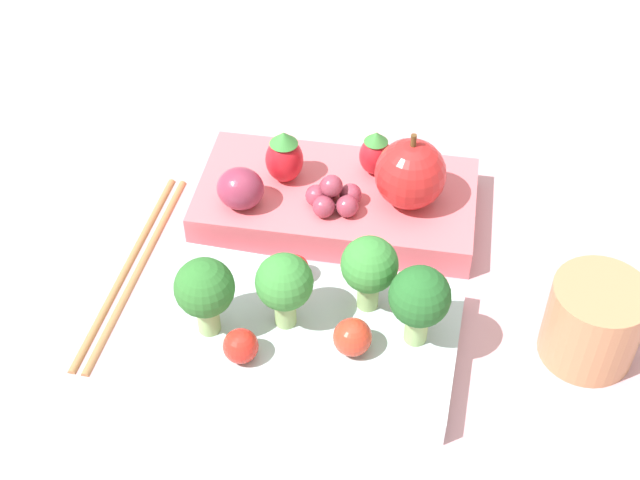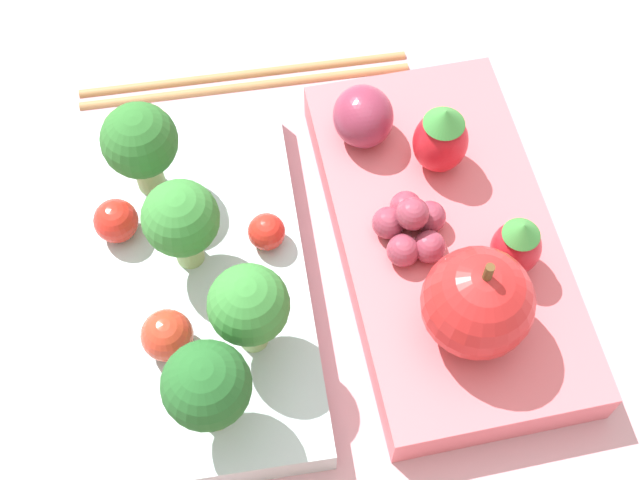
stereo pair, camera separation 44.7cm
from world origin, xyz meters
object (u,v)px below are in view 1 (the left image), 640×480
(broccoli_floret_0, at_px, (205,290))
(plum, at_px, (240,189))
(cherry_tomato_0, at_px, (295,268))
(cherry_tomato_2, at_px, (241,346))
(broccoli_floret_1, at_px, (420,299))
(apple, at_px, (410,174))
(broccoli_floret_2, at_px, (369,267))
(chopsticks_pair, at_px, (133,266))
(grape_cluster, at_px, (331,196))
(strawberry_0, at_px, (375,153))
(cherry_tomato_1, at_px, (352,337))
(bento_box_savoury, at_px, (301,335))
(drinking_cup, at_px, (593,322))
(strawberry_1, at_px, (284,157))
(broccoli_floret_3, at_px, (284,284))
(bento_box_fruit, at_px, (336,201))

(broccoli_floret_0, height_order, plum, broccoli_floret_0)
(cherry_tomato_0, bearing_deg, cherry_tomato_2, 76.74)
(broccoli_floret_1, bearing_deg, apple, -79.72)
(broccoli_floret_2, relative_size, plum, 1.64)
(broccoli_floret_1, bearing_deg, cherry_tomato_2, 20.08)
(cherry_tomato_2, height_order, chopsticks_pair, cherry_tomato_2)
(plum, distance_m, grape_cluster, 0.07)
(broccoli_floret_2, xyz_separation_m, chopsticks_pair, (0.19, -0.02, -0.06))
(strawberry_0, bearing_deg, cherry_tomato_2, 74.64)
(cherry_tomato_0, height_order, grape_cluster, grape_cluster)
(cherry_tomato_1, xyz_separation_m, grape_cluster, (0.04, -0.13, 0.00))
(cherry_tomato_2, height_order, strawberry_0, strawberry_0)
(bento_box_savoury, xyz_separation_m, plum, (0.07, -0.11, 0.03))
(cherry_tomato_0, bearing_deg, drinking_cup, 178.09)
(strawberry_1, bearing_deg, cherry_tomato_2, 94.35)
(cherry_tomato_0, height_order, apple, apple)
(broccoli_floret_0, bearing_deg, broccoli_floret_3, -161.07)
(broccoli_floret_0, height_order, chopsticks_pair, broccoli_floret_0)
(bento_box_savoury, xyz_separation_m, apple, (-0.06, -0.14, 0.04))
(apple, distance_m, drinking_cup, 0.18)
(strawberry_1, bearing_deg, bento_box_savoury, 107.82)
(cherry_tomato_1, bearing_deg, cherry_tomato_2, 17.14)
(broccoli_floret_0, distance_m, broccoli_floret_1, 0.14)
(broccoli_floret_3, relative_size, chopsticks_pair, 0.29)
(strawberry_0, relative_size, strawberry_1, 0.86)
(strawberry_1, bearing_deg, broccoli_floret_2, 127.43)
(cherry_tomato_0, bearing_deg, plum, -47.29)
(cherry_tomato_2, xyz_separation_m, grape_cluster, (-0.03, -0.16, 0.00))
(broccoli_floret_3, xyz_separation_m, drinking_cup, (-0.21, -0.04, -0.03))
(bento_box_savoury, xyz_separation_m, cherry_tomato_0, (0.01, -0.04, 0.02))
(broccoli_floret_1, height_order, broccoli_floret_2, broccoli_floret_1)
(bento_box_savoury, relative_size, cherry_tomato_2, 9.09)
(cherry_tomato_2, bearing_deg, cherry_tomato_1, -162.86)
(cherry_tomato_0, distance_m, strawberry_0, 0.13)
(bento_box_fruit, distance_m, cherry_tomato_1, 0.16)
(broccoli_floret_1, relative_size, strawberry_1, 1.36)
(broccoli_floret_1, relative_size, broccoli_floret_2, 1.04)
(bento_box_fruit, relative_size, apple, 3.48)
(broccoli_floret_1, height_order, strawberry_0, broccoli_floret_1)
(plum, bearing_deg, broccoli_floret_1, 146.35)
(cherry_tomato_1, height_order, chopsticks_pair, cherry_tomato_1)
(bento_box_fruit, distance_m, strawberry_0, 0.05)
(bento_box_savoury, bearing_deg, drinking_cup, -169.56)
(bento_box_savoury, relative_size, grape_cluster, 5.45)
(cherry_tomato_1, bearing_deg, cherry_tomato_0, -47.06)
(cherry_tomato_1, relative_size, apple, 0.40)
(cherry_tomato_0, xyz_separation_m, drinking_cup, (-0.21, 0.01, 0.00))
(broccoli_floret_0, height_order, cherry_tomato_1, broccoli_floret_0)
(cherry_tomato_1, distance_m, cherry_tomato_2, 0.08)
(strawberry_0, relative_size, grape_cluster, 1.00)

